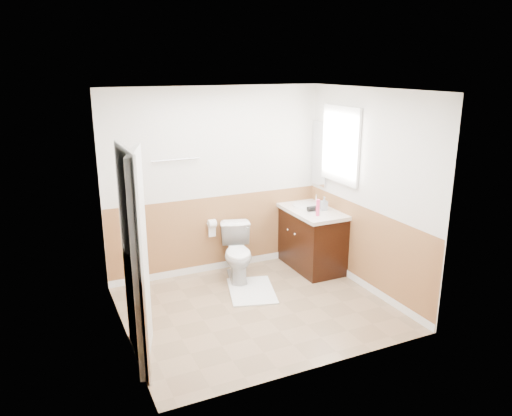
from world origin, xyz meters
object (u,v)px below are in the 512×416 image
toilet (238,253)px  soap_dispenser (324,203)px  lotion_bottle (318,208)px  vanity_cabinet (310,239)px  bath_mat (252,291)px

toilet → soap_dispenser: bearing=8.3°
lotion_bottle → soap_dispenser: lotion_bottle is taller
lotion_bottle → soap_dispenser: size_ratio=1.20×
vanity_cabinet → soap_dispenser: 0.57m
toilet → soap_dispenser: 1.35m
toilet → bath_mat: bearing=-74.0°
toilet → vanity_cabinet: 1.09m
bath_mat → lotion_bottle: lotion_bottle is taller
vanity_cabinet → lotion_bottle: (-0.10, -0.34, 0.56)m
toilet → lotion_bottle: (0.99, -0.36, 0.60)m
lotion_bottle → soap_dispenser: 0.30m
toilet → lotion_bottle: 1.21m
toilet → lotion_bottle: bearing=-3.9°
toilet → bath_mat: toilet is taller
vanity_cabinet → soap_dispenser: bearing=-49.7°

